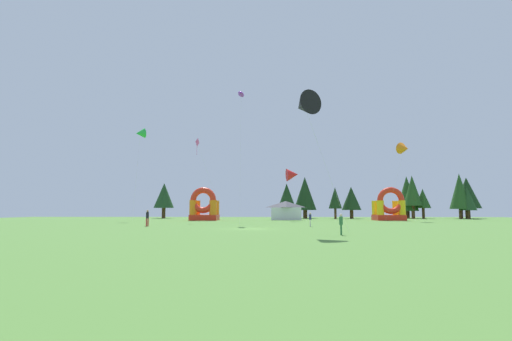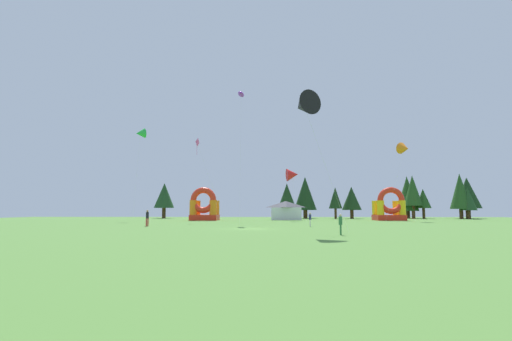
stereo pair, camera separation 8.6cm
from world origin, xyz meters
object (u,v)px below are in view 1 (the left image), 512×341
(kite_red_delta, at_px, (292,175))
(kite_purple_parafoil, at_px, (241,94))
(kite_orange_delta, at_px, (404,149))
(kite_green_delta, at_px, (140,133))
(person_left_edge, at_px, (147,217))
(inflatable_red_slide, at_px, (389,209))
(kite_black_delta, at_px, (304,105))
(person_far_side, at_px, (310,218))
(inflatable_yellow_castle, at_px, (204,209))
(festival_tent, at_px, (286,210))
(person_midfield, at_px, (341,222))
(kite_pink_diamond, at_px, (197,143))

(kite_red_delta, xyz_separation_m, kite_purple_parafoil, (-7.91, -12.80, 10.28))
(kite_orange_delta, height_order, kite_purple_parafoil, kite_purple_parafoil)
(kite_green_delta, height_order, person_left_edge, kite_green_delta)
(kite_red_delta, height_order, kite_green_delta, kite_green_delta)
(kite_purple_parafoil, relative_size, inflatable_red_slide, 3.21)
(kite_purple_parafoil, xyz_separation_m, person_left_edge, (-10.04, -8.97, -17.02))
(kite_black_delta, xyz_separation_m, person_left_edge, (-16.88, 12.57, -9.42))
(kite_black_delta, height_order, person_far_side, kite_black_delta)
(kite_orange_delta, xyz_separation_m, inflatable_yellow_castle, (-34.49, 3.01, -10.13))
(kite_black_delta, distance_m, festival_tent, 41.18)
(person_far_side, bearing_deg, kite_black_delta, -3.39)
(kite_red_delta, distance_m, kite_black_delta, 34.46)
(person_left_edge, distance_m, inflatable_red_slide, 43.02)
(kite_purple_parafoil, bearing_deg, person_midfield, -68.04)
(kite_red_delta, distance_m, person_left_edge, 29.01)
(kite_purple_parafoil, bearing_deg, kite_red_delta, 58.27)
(kite_green_delta, relative_size, person_midfield, 9.82)
(kite_red_delta, distance_m, kite_purple_parafoil, 18.22)
(kite_green_delta, bearing_deg, kite_red_delta, 3.55)
(kite_green_delta, distance_m, inflatable_red_slide, 45.31)
(kite_red_delta, relative_size, kite_purple_parafoil, 0.48)
(kite_red_delta, bearing_deg, kite_green_delta, -176.45)
(kite_pink_diamond, xyz_separation_m, inflatable_yellow_castle, (-0.54, 10.62, -9.90))
(person_far_side, height_order, festival_tent, festival_tent)
(kite_orange_delta, height_order, kite_green_delta, kite_green_delta)
(kite_green_delta, bearing_deg, kite_orange_delta, 1.42)
(kite_red_delta, height_order, kite_black_delta, kite_black_delta)
(kite_black_delta, relative_size, person_midfield, 7.21)
(person_midfield, height_order, inflatable_red_slide, inflatable_red_slide)
(inflatable_yellow_castle, bearing_deg, person_far_side, -56.22)
(person_midfield, bearing_deg, kite_black_delta, 58.24)
(kite_pink_diamond, bearing_deg, person_far_side, -40.95)
(kite_orange_delta, bearing_deg, inflatable_red_slide, 116.53)
(person_midfield, bearing_deg, kite_purple_parafoil, 23.53)
(kite_purple_parafoil, relative_size, kite_pink_diamond, 1.49)
(kite_green_delta, bearing_deg, festival_tent, 16.63)
(kite_purple_parafoil, height_order, inflatable_yellow_castle, kite_purple_parafoil)
(kite_pink_diamond, bearing_deg, person_left_edge, -102.19)
(kite_pink_diamond, xyz_separation_m, person_left_edge, (-2.95, -13.66, -10.86))
(kite_green_delta, bearing_deg, person_left_edge, -68.21)
(kite_green_delta, relative_size, inflatable_red_slide, 2.73)
(kite_pink_diamond, relative_size, festival_tent, 2.31)
(kite_black_delta, height_order, person_midfield, kite_black_delta)
(kite_pink_diamond, xyz_separation_m, person_midfield, (16.44, -27.88, -11.01))
(kite_pink_diamond, bearing_deg, kite_purple_parafoil, -33.50)
(kite_purple_parafoil, relative_size, kite_green_delta, 1.18)
(inflatable_red_slide, bearing_deg, kite_red_delta, -170.02)
(festival_tent, bearing_deg, kite_red_delta, -81.28)
(inflatable_red_slide, bearing_deg, kite_black_delta, -116.04)
(kite_orange_delta, relative_size, inflatable_red_slide, 2.30)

